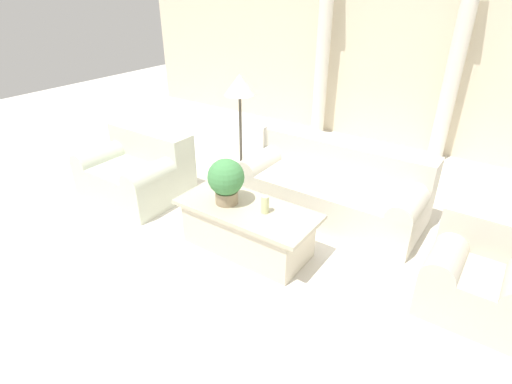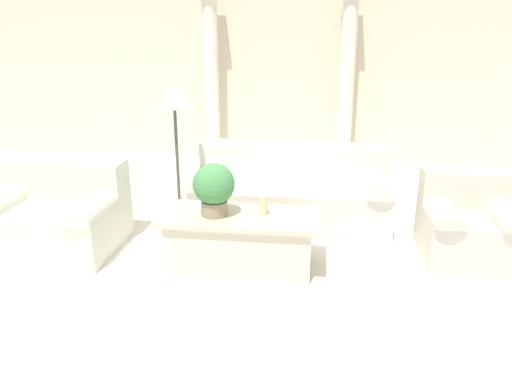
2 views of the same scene
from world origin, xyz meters
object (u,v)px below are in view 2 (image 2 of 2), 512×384
object	(u,v)px
sofa_long	(291,191)
loveseat	(55,214)
coffee_table	(241,240)
potted_plant	(214,187)
floor_lamp	(174,104)
armchair	(469,223)

from	to	relation	value
sofa_long	loveseat	size ratio (longest dim) A/B	1.71
coffee_table	potted_plant	size ratio (longest dim) A/B	3.07
coffee_table	loveseat	bearing A→B (deg)	174.42
floor_lamp	armchair	distance (m)	3.13
sofa_long	coffee_table	size ratio (longest dim) A/B	1.47
loveseat	armchair	xyz separation A→B (m)	(3.91, 0.30, -0.00)
sofa_long	coffee_table	distance (m)	1.26
armchair	floor_lamp	bearing A→B (deg)	168.89
sofa_long	loveseat	world-z (taller)	same
coffee_table	potted_plant	distance (m)	0.55
sofa_long	potted_plant	xyz separation A→B (m)	(-0.59, -1.24, 0.42)
sofa_long	armchair	xyz separation A→B (m)	(1.69, -0.73, 0.01)
loveseat	armchair	world-z (taller)	loveseat
potted_plant	loveseat	bearing A→B (deg)	172.40
floor_lamp	loveseat	bearing A→B (deg)	-138.29
sofa_long	floor_lamp	distance (m)	1.57
floor_lamp	potted_plant	bearing A→B (deg)	-59.48
sofa_long	potted_plant	distance (m)	1.44
sofa_long	coffee_table	xyz separation A→B (m)	(-0.37, -1.21, -0.08)
floor_lamp	sofa_long	bearing A→B (deg)	7.07
potted_plant	floor_lamp	bearing A→B (deg)	120.52
potted_plant	sofa_long	bearing A→B (deg)	64.48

